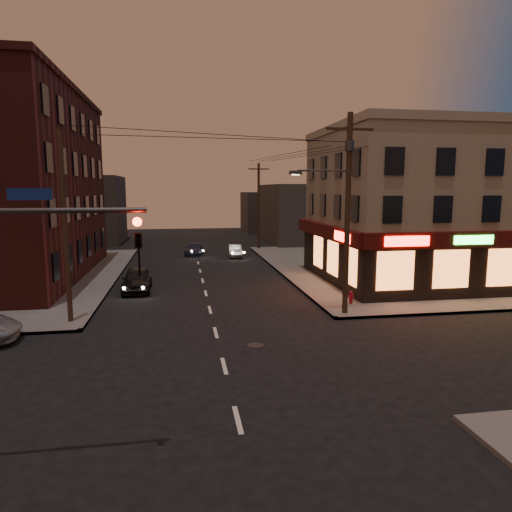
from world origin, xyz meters
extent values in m
plane|color=black|center=(0.00, 0.00, 0.00)|extent=(120.00, 120.00, 0.00)
cube|color=#514F4C|center=(18.00, 19.00, 0.07)|extent=(24.00, 28.00, 0.15)
cube|color=gray|center=(16.00, 13.50, 5.15)|extent=(15.00, 12.00, 10.00)
cube|color=gray|center=(16.00, 13.50, 10.40)|extent=(15.20, 12.20, 0.50)
cube|color=black|center=(16.00, 7.55, 1.85)|extent=(15.12, 0.25, 3.40)
cube|color=black|center=(8.55, 13.50, 1.85)|extent=(0.25, 12.12, 3.40)
cube|color=#410D0A|center=(16.00, 7.25, 3.65)|extent=(15.60, 0.50, 0.90)
cube|color=#410D0A|center=(8.25, 13.50, 3.65)|extent=(0.50, 12.60, 0.90)
cube|color=#FF140C|center=(10.70, 6.98, 3.65)|extent=(2.60, 0.06, 0.55)
cube|color=#26FF3F|center=(14.70, 6.98, 3.65)|extent=(2.40, 0.06, 0.50)
cube|color=#FF140C|center=(7.98, 9.70, 3.65)|extent=(0.06, 2.60, 0.55)
cube|color=orange|center=(15.40, 7.40, 1.95)|extent=(12.40, 0.08, 2.20)
cube|color=orange|center=(8.40, 12.50, 1.95)|extent=(0.08, 8.40, 2.20)
cube|color=#3F3D3A|center=(14.00, 38.00, 3.50)|extent=(10.00, 12.00, 7.00)
cube|color=#3F3D3A|center=(-13.00, 42.00, 4.00)|extent=(9.00, 10.00, 8.00)
cube|color=#3F3D3A|center=(12.00, 52.00, 3.00)|extent=(8.00, 8.00, 6.00)
cylinder|color=#382619|center=(6.80, 5.80, 5.15)|extent=(0.28, 0.28, 10.00)
cube|color=#382619|center=(6.80, 5.80, 9.35)|extent=(2.40, 0.12, 0.12)
cylinder|color=#333538|center=(6.80, 5.80, 8.55)|extent=(0.44, 0.44, 0.50)
cylinder|color=#333538|center=(5.50, 5.80, 7.35)|extent=(2.60, 0.10, 0.10)
cube|color=#333538|center=(4.10, 5.80, 7.25)|extent=(0.60, 0.25, 0.18)
cube|color=#FFD88C|center=(4.10, 5.80, 7.15)|extent=(0.35, 0.15, 0.04)
cylinder|color=#382619|center=(6.80, 32.00, 4.65)|extent=(0.26, 0.26, 9.00)
cylinder|color=#382619|center=(-6.80, 6.50, 4.65)|extent=(0.24, 0.24, 9.00)
cylinder|color=#333538|center=(-4.40, -5.60, 6.00)|extent=(4.40, 0.12, 0.12)
imported|color=black|center=(-2.40, -5.60, 5.50)|extent=(0.16, 0.20, 1.00)
sphere|color=#FF0C05|center=(-2.40, -5.72, 5.75)|extent=(0.20, 0.20, 0.20)
cube|color=navy|center=(-4.60, -5.60, 6.35)|extent=(0.90, 0.05, 0.25)
imported|color=black|center=(-4.29, 13.45, 0.74)|extent=(1.81, 4.38, 1.48)
imported|color=slate|center=(3.67, 27.16, 0.58)|extent=(1.40, 3.60, 1.17)
imported|color=#1C2139|center=(-0.17, 29.11, 0.59)|extent=(2.15, 4.24, 1.18)
cylinder|color=maroon|center=(7.80, 7.53, 0.43)|extent=(0.25, 0.25, 0.56)
sphere|color=maroon|center=(7.80, 7.53, 0.74)|extent=(0.23, 0.23, 0.23)
cylinder|color=maroon|center=(7.80, 7.53, 0.55)|extent=(0.32, 0.18, 0.11)
cylinder|color=maroon|center=(7.80, 7.53, 0.55)|extent=(0.18, 0.32, 0.11)
camera|label=1|loc=(-1.47, -15.98, 6.46)|focal=32.00mm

